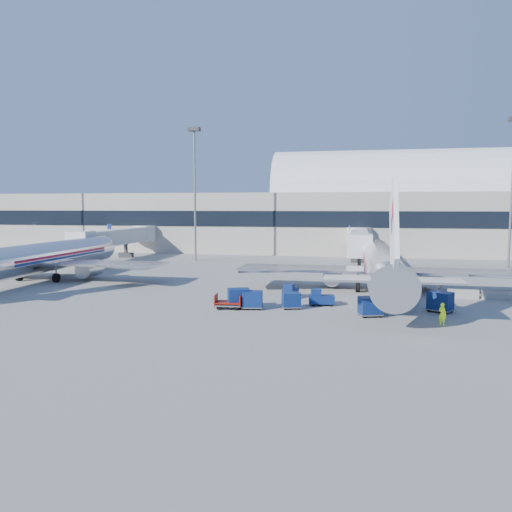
% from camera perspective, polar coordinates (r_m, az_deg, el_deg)
% --- Properties ---
extents(ground, '(260.00, 260.00, 0.00)m').
position_cam_1_polar(ground, '(53.12, 3.53, -4.51)').
color(ground, gray).
rests_on(ground, ground).
extents(terminal, '(170.00, 28.15, 21.00)m').
position_cam_1_polar(terminal, '(109.74, 0.51, 4.74)').
color(terminal, '#B2AA9E').
rests_on(terminal, ground).
extents(airliner_main, '(32.00, 37.26, 12.07)m').
position_cam_1_polar(airliner_main, '(56.74, 14.24, -1.03)').
color(airliner_main, silver).
rests_on(airliner_main, ground).
extents(airliner_mid, '(32.00, 37.26, 12.07)m').
position_cam_1_polar(airliner_mid, '(68.85, -23.29, -0.16)').
color(airliner_mid, silver).
rests_on(airliner_mid, ground).
extents(jetbridge_near, '(4.40, 27.50, 6.25)m').
position_cam_1_polar(jetbridge_near, '(82.78, 11.71, 1.80)').
color(jetbridge_near, silver).
rests_on(jetbridge_near, ground).
extents(jetbridge_mid, '(4.40, 27.50, 6.25)m').
position_cam_1_polar(jetbridge_mid, '(92.60, -15.28, 2.12)').
color(jetbridge_mid, silver).
rests_on(jetbridge_mid, ground).
extents(mast_west, '(2.00, 1.20, 22.60)m').
position_cam_1_polar(mast_west, '(86.33, -7.03, 9.25)').
color(mast_west, slate).
rests_on(mast_west, ground).
extents(barrier_near, '(3.00, 0.55, 0.90)m').
position_cam_1_polar(barrier_near, '(55.61, 22.58, -4.01)').
color(barrier_near, '#9E9E96').
rests_on(barrier_near, ground).
extents(barrier_mid, '(3.00, 0.55, 0.90)m').
position_cam_1_polar(barrier_mid, '(56.35, 25.88, -4.02)').
color(barrier_mid, '#9E9E96').
rests_on(barrier_mid, ground).
extents(tug_lead, '(2.56, 1.52, 1.58)m').
position_cam_1_polar(tug_lead, '(48.06, 7.38, -4.77)').
color(tug_lead, '#0B1E54').
rests_on(tug_lead, ground).
extents(tug_right, '(2.54, 2.35, 1.52)m').
position_cam_1_polar(tug_right, '(48.94, 15.06, -4.76)').
color(tug_right, '#0B1E54').
rests_on(tug_right, ground).
extents(tug_left, '(1.53, 2.45, 1.49)m').
position_cam_1_polar(tug_left, '(51.67, 3.91, -4.04)').
color(tug_left, '#0B1E54').
rests_on(tug_left, ground).
extents(cart_train_a, '(2.03, 1.77, 1.50)m').
position_cam_1_polar(cart_train_a, '(46.17, 4.06, -5.06)').
color(cart_train_a, '#0B1E54').
rests_on(cart_train_a, ground).
extents(cart_train_b, '(2.05, 1.66, 1.67)m').
position_cam_1_polar(cart_train_b, '(45.91, -0.40, -5.00)').
color(cart_train_b, '#0B1E54').
rests_on(cart_train_b, ground).
extents(cart_train_c, '(2.49, 2.21, 1.82)m').
position_cam_1_polar(cart_train_c, '(46.37, -1.99, -4.79)').
color(cart_train_c, '#0B1E54').
rests_on(cart_train_c, ground).
extents(cart_solo_near, '(2.29, 2.01, 1.69)m').
position_cam_1_polar(cart_solo_near, '(43.98, 12.93, -5.60)').
color(cart_solo_near, '#0B1E54').
rests_on(cart_solo_near, ground).
extents(cart_solo_far, '(2.57, 2.41, 1.81)m').
position_cam_1_polar(cart_solo_far, '(47.58, 20.32, -4.88)').
color(cart_solo_far, '#0B1E54').
rests_on(cart_solo_far, ground).
extents(cart_open_red, '(2.60, 1.95, 0.66)m').
position_cam_1_polar(cart_open_red, '(46.20, -3.13, -5.47)').
color(cart_open_red, slate).
rests_on(cart_open_red, ground).
extents(ramp_worker, '(0.77, 0.77, 1.81)m').
position_cam_1_polar(ramp_worker, '(42.48, 20.53, -6.23)').
color(ramp_worker, '#ACE718').
rests_on(ramp_worker, ground).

